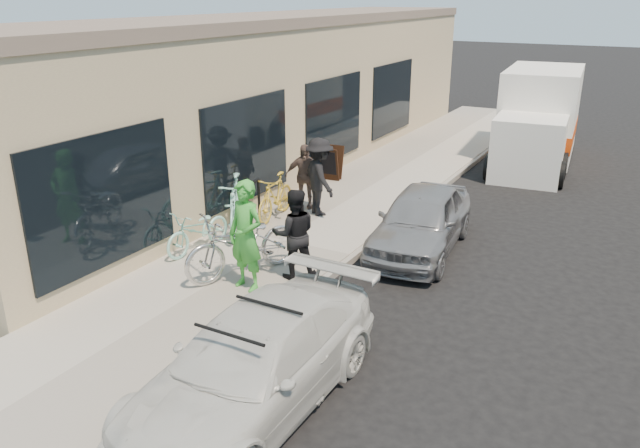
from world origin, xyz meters
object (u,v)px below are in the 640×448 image
at_px(moving_truck, 538,122).
at_px(bystander_b, 304,176).
at_px(sandwich_board, 331,163).
at_px(cruiser_bike_a, 236,205).
at_px(man_standing, 294,234).
at_px(sedan_silver, 421,220).
at_px(sedan_white, 254,364).
at_px(tandem_bike, 244,244).
at_px(cruiser_bike_b, 198,230).
at_px(bystander_a, 319,177).
at_px(bike_rack, 253,196).
at_px(cruiser_bike_c, 275,197).
at_px(woman_rider, 246,236).

distance_m(moving_truck, bystander_b, 8.28).
distance_m(sandwich_board, cruiser_bike_a, 4.31).
height_order(sandwich_board, man_standing, man_standing).
bearing_deg(sedan_silver, sedan_white, -95.65).
xyz_separation_m(tandem_bike, cruiser_bike_b, (-1.39, 0.47, -0.16)).
bearing_deg(bystander_a, sandwich_board, -30.15).
height_order(bike_rack, cruiser_bike_a, cruiser_bike_a).
distance_m(bystander_a, bystander_b, 0.59).
relative_size(bike_rack, bystander_b, 0.57).
bearing_deg(sedan_silver, cruiser_bike_b, -151.50).
height_order(bike_rack, bystander_a, bystander_a).
distance_m(sedan_white, cruiser_bike_b, 4.81).
bearing_deg(bystander_b, cruiser_bike_c, -127.41).
relative_size(sandwich_board, sedan_white, 0.21).
distance_m(cruiser_bike_b, bystander_b, 3.22).
xyz_separation_m(moving_truck, woman_rider, (-2.36, -11.48, -0.11)).
distance_m(bike_rack, moving_truck, 9.62).
relative_size(moving_truck, tandem_bike, 2.55).
relative_size(sandwich_board, cruiser_bike_a, 0.45).
bearing_deg(sedan_silver, cruiser_bike_a, -166.13).
distance_m(woman_rider, man_standing, 0.89).
xyz_separation_m(bike_rack, cruiser_bike_c, (0.39, 0.28, -0.02)).
distance_m(tandem_bike, bystander_a, 3.45).
height_order(sedan_silver, bystander_a, bystander_a).
bearing_deg(sedan_white, bike_rack, 125.55).
bearing_deg(tandem_bike, moving_truck, 100.95).
xyz_separation_m(woman_rider, cruiser_bike_b, (-1.73, 0.86, -0.51)).
bearing_deg(cruiser_bike_c, sedan_silver, -4.32).
xyz_separation_m(bike_rack, man_standing, (2.30, -2.08, 0.28)).
height_order(moving_truck, tandem_bike, moving_truck).
bearing_deg(tandem_bike, cruiser_bike_a, 154.52).
xyz_separation_m(bike_rack, tandem_bike, (1.50, -2.44, 0.07)).
bearing_deg(cruiser_bike_a, bike_rack, 68.89).
bearing_deg(bystander_b, bystander_a, -50.76).
bearing_deg(bike_rack, bystander_a, 41.57).
xyz_separation_m(bike_rack, moving_truck, (4.20, 8.64, 0.53)).
relative_size(sandwich_board, bystander_b, 0.59).
distance_m(sedan_white, man_standing, 3.43).
distance_m(sandwich_board, man_standing, 6.03).
bearing_deg(tandem_bike, cruiser_bike_b, -174.18).
xyz_separation_m(cruiser_bike_b, bystander_a, (0.99, 2.94, 0.44)).
bearing_deg(cruiser_bike_a, cruiser_bike_c, 46.52).
height_order(tandem_bike, cruiser_bike_a, tandem_bike).
distance_m(moving_truck, woman_rider, 11.71).
distance_m(moving_truck, man_standing, 10.90).
height_order(sedan_white, woman_rider, woman_rider).
bearing_deg(bystander_a, man_standing, 148.63).
bearing_deg(sedan_silver, sandwich_board, 134.24).
height_order(cruiser_bike_b, bystander_a, bystander_a).
distance_m(bike_rack, cruiser_bike_a, 0.83).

